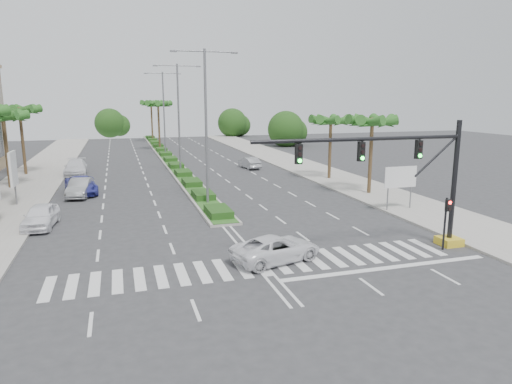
% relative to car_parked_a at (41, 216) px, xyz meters
% --- Properties ---
extents(ground, '(160.00, 160.00, 0.00)m').
position_rel_car_parked_a_xyz_m(ground, '(11.74, -10.95, -0.76)').
color(ground, '#333335').
rests_on(ground, ground).
extents(footpath_right, '(6.00, 120.00, 0.15)m').
position_rel_car_parked_a_xyz_m(footpath_right, '(26.94, 9.05, -0.69)').
color(footpath_right, gray).
rests_on(footpath_right, ground).
extents(footpath_left, '(6.00, 120.00, 0.15)m').
position_rel_car_parked_a_xyz_m(footpath_left, '(-3.46, 9.05, -0.69)').
color(footpath_left, gray).
rests_on(footpath_left, ground).
extents(median, '(2.20, 75.00, 0.20)m').
position_rel_car_parked_a_xyz_m(median, '(11.74, 34.05, -0.66)').
color(median, gray).
rests_on(median, ground).
extents(median_grass, '(1.80, 75.00, 0.04)m').
position_rel_car_parked_a_xyz_m(median_grass, '(11.74, 34.05, -0.54)').
color(median_grass, '#28541C').
rests_on(median_grass, median).
extents(signal_gantry, '(12.60, 1.20, 7.20)m').
position_rel_car_parked_a_xyz_m(signal_gantry, '(21.02, -10.95, 2.69)').
color(signal_gantry, gold).
rests_on(signal_gantry, ground).
extents(pedestrian_signal, '(0.28, 0.36, 3.00)m').
position_rel_car_parked_a_xyz_m(pedestrian_signal, '(22.34, -11.63, 1.28)').
color(pedestrian_signal, black).
rests_on(pedestrian_signal, ground).
extents(direction_sign, '(2.70, 0.11, 3.40)m').
position_rel_car_parked_a_xyz_m(direction_sign, '(25.24, -2.96, 1.69)').
color(direction_sign, slate).
rests_on(direction_sign, ground).
extents(billboard_far, '(0.18, 2.10, 4.35)m').
position_rel_car_parked_a_xyz_m(billboard_far, '(-2.76, 7.05, 2.20)').
color(billboard_far, slate).
rests_on(billboard_far, ground).
extents(palm_left_far, '(4.57, 4.68, 7.35)m').
position_rel_car_parked_a_xyz_m(palm_left_far, '(-4.76, 15.05, 5.73)').
color(palm_left_far, brown).
rests_on(palm_left_far, ground).
extents(palm_left_end, '(4.57, 4.68, 7.75)m').
position_rel_car_parked_a_xyz_m(palm_left_end, '(-4.76, 23.05, 6.12)').
color(palm_left_end, brown).
rests_on(palm_left_end, ground).
extents(palm_right_near, '(4.57, 4.68, 7.05)m').
position_rel_car_parked_a_xyz_m(palm_right_near, '(26.24, 3.05, 5.44)').
color(palm_right_near, brown).
rests_on(palm_right_near, ground).
extents(palm_right_far, '(4.57, 4.68, 6.75)m').
position_rel_car_parked_a_xyz_m(palm_right_far, '(26.24, 11.05, 5.15)').
color(palm_right_far, brown).
rests_on(palm_right_far, ground).
extents(palm_median_a, '(4.57, 4.68, 8.05)m').
position_rel_car_parked_a_xyz_m(palm_median_a, '(11.74, 44.05, 6.41)').
color(palm_median_a, brown).
rests_on(palm_median_a, ground).
extents(palm_median_b, '(4.57, 4.68, 8.05)m').
position_rel_car_parked_a_xyz_m(palm_median_b, '(11.74, 59.05, 6.41)').
color(palm_median_b, brown).
rests_on(palm_median_b, ground).
extents(streetlight_near, '(5.10, 0.25, 12.00)m').
position_rel_car_parked_a_xyz_m(streetlight_near, '(11.74, 3.05, 6.04)').
color(streetlight_near, slate).
rests_on(streetlight_near, ground).
extents(streetlight_mid, '(5.10, 0.25, 12.00)m').
position_rel_car_parked_a_xyz_m(streetlight_mid, '(11.74, 19.05, 6.04)').
color(streetlight_mid, slate).
rests_on(streetlight_mid, ground).
extents(streetlight_far, '(5.10, 0.25, 12.00)m').
position_rel_car_parked_a_xyz_m(streetlight_far, '(11.74, 35.05, 6.04)').
color(streetlight_far, slate).
rests_on(streetlight_far, ground).
extents(car_parked_a, '(2.21, 4.63, 1.53)m').
position_rel_car_parked_a_xyz_m(car_parked_a, '(0.00, 0.00, 0.00)').
color(car_parked_a, white).
rests_on(car_parked_a, ground).
extents(car_parked_b, '(2.23, 4.86, 1.55)m').
position_rel_car_parked_a_xyz_m(car_parked_b, '(1.81, 9.52, 0.01)').
color(car_parked_b, '#A1A2A6').
rests_on(car_parked_b, ground).
extents(car_parked_c, '(3.26, 5.87, 1.55)m').
position_rel_car_parked_a_xyz_m(car_parked_c, '(1.79, 10.67, 0.01)').
color(car_parked_c, '#32369A').
rests_on(car_parked_c, ground).
extents(car_parked_d, '(2.37, 5.71, 1.65)m').
position_rel_car_parked_a_xyz_m(car_parked_d, '(0.53, 21.79, 0.06)').
color(car_parked_d, white).
rests_on(car_parked_d, ground).
extents(car_crossing, '(5.30, 3.48, 1.35)m').
position_rel_car_parked_a_xyz_m(car_crossing, '(12.74, -10.53, -0.09)').
color(car_crossing, white).
rests_on(car_crossing, ground).
extents(car_right, '(1.90, 4.26, 1.36)m').
position_rel_car_parked_a_xyz_m(car_right, '(20.34, 20.79, -0.08)').
color(car_right, '#B2B3B8').
rests_on(car_right, ground).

